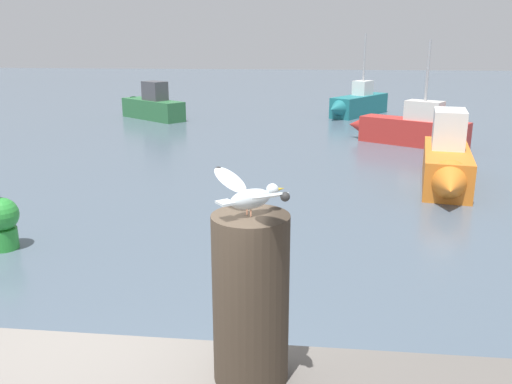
% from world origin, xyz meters
% --- Properties ---
extents(mooring_post, '(0.40, 0.40, 0.93)m').
position_xyz_m(mooring_post, '(1.16, -0.33, 2.01)').
color(mooring_post, '#382D23').
rests_on(mooring_post, harbor_quay).
extents(seagull, '(0.49, 0.55, 0.20)m').
position_xyz_m(seagull, '(1.17, -0.32, 2.58)').
color(seagull, tan).
rests_on(seagull, mooring_post).
extents(boat_teal, '(3.11, 4.14, 3.57)m').
position_xyz_m(boat_teal, '(3.28, 21.63, 0.52)').
color(boat_teal, '#1E7075').
rests_on(boat_teal, ground_plane).
extents(boat_orange, '(1.69, 4.20, 1.73)m').
position_xyz_m(boat_orange, '(4.52, 9.60, 0.59)').
color(boat_orange, orange).
rests_on(boat_orange, ground_plane).
extents(boat_green, '(3.70, 3.15, 1.61)m').
position_xyz_m(boat_green, '(-5.70, 19.85, 0.54)').
color(boat_green, '#2D6B3D').
rests_on(boat_green, ground_plane).
extents(boat_red, '(3.87, 2.83, 3.32)m').
position_xyz_m(boat_red, '(4.46, 14.96, 0.53)').
color(boat_red, '#B72D28').
rests_on(boat_red, ground_plane).
extents(channel_buoy, '(0.56, 0.56, 1.33)m').
position_xyz_m(channel_buoy, '(-3.54, 4.88, 0.48)').
color(channel_buoy, green).
rests_on(channel_buoy, ground_plane).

